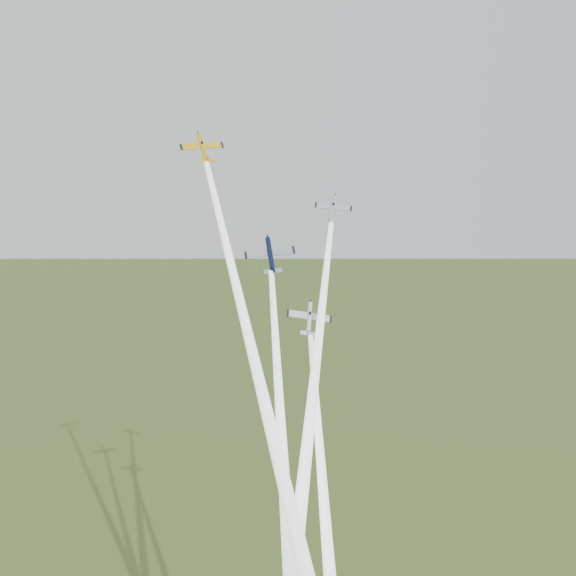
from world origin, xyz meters
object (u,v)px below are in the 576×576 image
object	(u,v)px
plane_silver_right	(333,208)
plane_silver_low	(309,319)
plane_yellow	(203,148)
plane_navy	(270,255)

from	to	relation	value
plane_silver_right	plane_silver_low	bearing A→B (deg)	-101.73
plane_yellow	plane_silver_right	bearing A→B (deg)	-4.63
plane_navy	plane_silver_right	size ratio (longest dim) A/B	1.27
plane_navy	plane_yellow	bearing A→B (deg)	164.07
plane_yellow	plane_silver_low	size ratio (longest dim) A/B	0.96
plane_silver_right	plane_yellow	bearing A→B (deg)	-148.78
plane_yellow	plane_navy	distance (m)	21.49
plane_yellow	plane_silver_low	world-z (taller)	plane_yellow
plane_silver_right	plane_silver_low	distance (m)	21.71
plane_navy	plane_silver_right	bearing A→B (deg)	35.44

